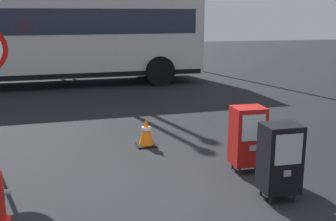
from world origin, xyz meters
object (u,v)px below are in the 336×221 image
(traffic_cone, at_px, (146,132))
(bus_near, at_px, (45,35))
(newspaper_box_primary, at_px, (248,136))
(newspaper_box_secondary, at_px, (280,158))

(traffic_cone, distance_m, bus_near, 7.85)
(newspaper_box_primary, distance_m, traffic_cone, 2.07)
(newspaper_box_primary, bearing_deg, traffic_cone, 129.06)
(newspaper_box_secondary, relative_size, bus_near, 0.10)
(newspaper_box_secondary, bearing_deg, bus_near, 108.59)
(newspaper_box_primary, distance_m, bus_near, 9.70)
(traffic_cone, xyz_separation_m, bus_near, (-2.09, 7.43, 1.45))
(bus_near, bearing_deg, newspaper_box_secondary, -74.20)
(newspaper_box_primary, relative_size, bus_near, 0.10)
(newspaper_box_secondary, xyz_separation_m, bus_near, (-3.38, 10.04, 1.14))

